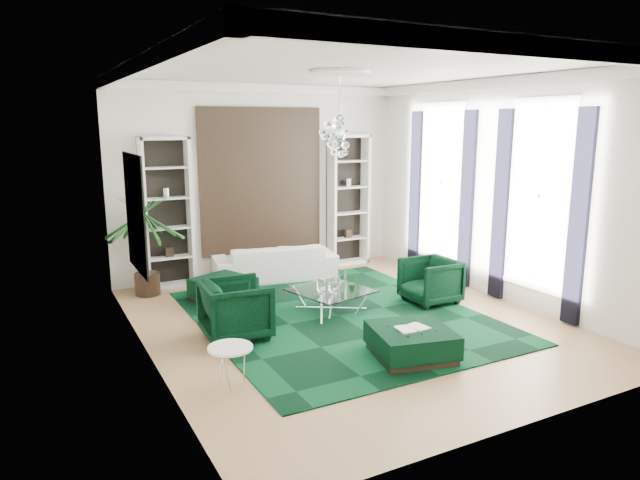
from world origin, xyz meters
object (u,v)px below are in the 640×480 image
ottoman_front (411,343)px  side_table (231,368)px  sofa (275,262)px  palm (144,229)px  armchair_left (236,309)px  coffee_table (331,301)px  ottoman_side (223,289)px  armchair_right (430,281)px

ottoman_front → side_table: size_ratio=1.90×
sofa → palm: size_ratio=0.99×
armchair_left → ottoman_front: armchair_left is taller
coffee_table → ottoman_side: (-1.35, 1.45, 0.01)m
armchair_right → coffee_table: 1.80m
sofa → ottoman_front: bearing=100.6°
armchair_right → coffee_table: armchair_right is taller
sofa → armchair_left: 3.18m
coffee_table → ottoman_front: bearing=-88.6°
sofa → ottoman_side: bearing=42.1°
coffee_table → ottoman_front: ottoman_front is taller
ottoman_side → side_table: side_table is taller
ottoman_front → side_table: (-2.40, 0.25, 0.05)m
sofa → side_table: 4.77m
armchair_left → coffee_table: (1.75, 0.35, -0.23)m
armchair_right → armchair_left: bearing=-88.8°
armchair_right → palm: bearing=-122.0°
armchair_right → ottoman_side: 3.59m
ottoman_front → palm: (-2.50, 4.50, 1.01)m
armchair_left → armchair_right: bearing=-86.5°
armchair_left → side_table: 1.62m
sofa → coffee_table: 2.31m
armchair_right → ottoman_side: bearing=-118.9°
armchair_left → ottoman_front: 2.52m
coffee_table → side_table: 2.99m
coffee_table → armchair_left: bearing=-168.7°
ottoman_side → side_table: 3.45m
armchair_left → sofa: bearing=-30.0°
armchair_left → armchair_right: armchair_left is taller
armchair_left → ottoman_side: size_ratio=1.05×
armchair_left → side_table: (-0.60, -1.50, -0.17)m
ottoman_side → ottoman_front: bearing=-68.5°
armchair_left → ottoman_front: size_ratio=0.94×
armchair_left → armchair_right: size_ratio=1.10×
armchair_left → palm: bearing=17.8°
sofa → ottoman_front: (0.05, -4.40, -0.15)m
palm → ottoman_side: bearing=-40.8°
armchair_left → side_table: bearing=161.7°
sofa → ottoman_side: size_ratio=2.70×
ottoman_side → side_table: size_ratio=1.70×
ottoman_side → palm: size_ratio=0.37×
sofa → armchair_right: 3.18m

